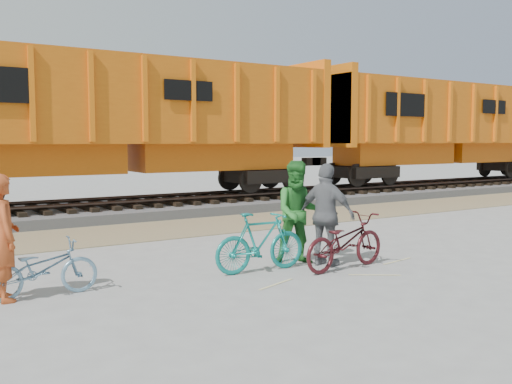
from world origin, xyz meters
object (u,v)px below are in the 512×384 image
person_man (299,212)px  bicycle_blue (42,269)px  hopper_car_center (126,119)px  person_solo (3,238)px  bicycle_teal (260,242)px  bicycle_maroon (345,242)px  hopper_car_right (444,126)px  person_woman (327,215)px

person_man → bicycle_blue: bearing=-155.3°
hopper_car_center → person_solo: size_ratio=7.56×
bicycle_teal → person_solo: bearing=86.6°
person_solo → person_man: (5.13, -0.29, 0.05)m
bicycle_maroon → hopper_car_right: bearing=-62.6°
person_woman → bicycle_blue: bearing=61.2°
hopper_car_right → bicycle_teal: size_ratio=7.87×
bicycle_blue → bicycle_maroon: bicycle_maroon is taller
bicycle_blue → person_woman: 5.00m
hopper_car_right → bicycle_teal: hopper_car_right is taller
bicycle_maroon → person_woman: (-0.10, 0.40, 0.45)m
hopper_car_center → bicycle_blue: hopper_car_center is taller
bicycle_teal → bicycle_maroon: size_ratio=0.92×
bicycle_teal → person_man: (1.00, 0.20, 0.44)m
hopper_car_center → person_man: size_ratio=7.18×
hopper_car_center → person_man: 8.93m
person_solo → person_woman: size_ratio=0.97×
bicycle_maroon → person_woman: 0.61m
bicycle_maroon → person_solo: 5.66m
hopper_car_center → bicycle_maroon: size_ratio=7.28×
hopper_car_center → bicycle_maroon: 9.89m
bicycle_blue → person_solo: (-0.50, 0.10, 0.50)m
hopper_car_center → person_man: hopper_car_center is taller
bicycle_blue → bicycle_maroon: bearing=-100.1°
bicycle_blue → hopper_car_center: bearing=-26.1°
bicycle_teal → person_solo: 4.18m
hopper_car_right → bicycle_maroon: size_ratio=7.28×
person_solo → bicycle_teal: bearing=-99.0°
hopper_car_center → person_woman: bearing=-87.1°
bicycle_blue → bicycle_teal: size_ratio=0.92×
bicycle_teal → person_solo: person_solo is taller
bicycle_teal → person_woman: person_woman is taller
person_man → person_woman: bearing=-29.9°
hopper_car_right → bicycle_maroon: hopper_car_right is taller
bicycle_blue → bicycle_maroon: (5.03, -1.04, 0.08)m
person_man → person_woman: 0.55m
bicycle_teal → bicycle_maroon: bicycle_teal is taller
hopper_car_right → person_solo: bearing=-157.2°
bicycle_teal → person_man: 1.11m
hopper_car_center → person_woman: (0.47, -9.15, -2.05)m
hopper_car_right → bicycle_maroon: bearing=-146.5°
hopper_car_center → bicycle_maroon: bearing=-86.6°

